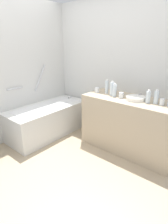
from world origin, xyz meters
TOP-DOWN VIEW (x-y plane):
  - ground_plane at (0.00, 0.00)m, footprint 3.86×3.86m
  - wall_back_tiled at (0.00, 1.32)m, footprint 3.26×0.10m
  - wall_right_mirror at (1.48, 0.00)m, footprint 0.10×2.94m
  - bathtub at (0.62, 0.93)m, footprint 1.58×0.68m
  - vanity_counter at (1.11, -0.55)m, footprint 0.63×1.53m
  - sink_basin at (1.10, -0.61)m, footprint 0.29×0.29m
  - sink_faucet at (1.28, -0.61)m, footprint 0.11×0.15m
  - water_bottle_0 at (1.09, -0.19)m, footprint 0.07×0.07m
  - water_bottle_2 at (1.08, -0.81)m, footprint 0.07×0.07m
  - water_bottle_3 at (1.12, -0.91)m, footprint 0.07×0.07m
  - water_bottle_4 at (1.05, -0.27)m, footprint 0.06×0.06m
  - water_bottle_5 at (1.15, -0.05)m, footprint 0.06×0.06m
  - drinking_glass_0 at (1.11, -1.00)m, footprint 0.06×0.06m
  - drinking_glass_1 at (1.08, 0.10)m, footprint 0.07×0.07m
  - drinking_glass_3 at (1.05, -0.39)m, footprint 0.08×0.08m

SIDE VIEW (x-z plane):
  - ground_plane at x=0.00m, z-range 0.00..0.00m
  - bathtub at x=0.62m, z-range -0.35..0.96m
  - vanity_counter at x=1.11m, z-range 0.00..0.89m
  - sink_basin at x=1.10m, z-range 0.89..0.94m
  - sink_faucet at x=1.28m, z-range 0.88..0.95m
  - drinking_glass_1 at x=1.08m, z-range 0.89..0.97m
  - drinking_glass_3 at x=1.05m, z-range 0.89..0.98m
  - drinking_glass_0 at x=1.11m, z-range 0.89..0.98m
  - water_bottle_2 at x=1.08m, z-range 0.88..1.07m
  - water_bottle_3 at x=1.12m, z-range 0.88..1.08m
  - water_bottle_4 at x=1.05m, z-range 0.88..1.09m
  - water_bottle_0 at x=1.09m, z-range 0.88..1.12m
  - water_bottle_5 at x=1.15m, z-range 0.88..1.12m
  - wall_back_tiled at x=0.00m, z-range 0.00..2.43m
  - wall_right_mirror at x=1.48m, z-range 0.00..2.43m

